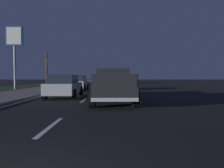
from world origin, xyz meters
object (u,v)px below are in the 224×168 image
sedan_white (77,83)px  bare_tree_far (47,68)px  pickup_truck (113,86)px  sedan_green (113,80)px  sedan_silver (64,86)px  gas_price_sign (14,42)px

sedan_white → bare_tree_far: (16.03, 8.10, 2.16)m
pickup_truck → sedan_green: size_ratio=1.24×
sedan_green → bare_tree_far: bare_tree_far is taller
bare_tree_far → sedan_white: bearing=-153.2°
pickup_truck → sedan_green: bearing=0.2°
sedan_silver → pickup_truck: bearing=-127.9°
sedan_silver → bare_tree_far: 24.69m
bare_tree_far → sedan_silver: bearing=-159.9°
sedan_silver → bare_tree_far: (23.09, 8.46, 2.16)m
sedan_silver → sedan_white: size_ratio=0.99×
pickup_truck → gas_price_sign: (11.86, 10.99, 4.37)m
pickup_truck → sedan_white: size_ratio=1.23×
sedan_silver → gas_price_sign: gas_price_sign is taller
gas_price_sign → sedan_silver: bearing=-140.4°
sedan_silver → sedan_white: same height
sedan_white → sedan_green: same height
pickup_truck → bare_tree_far: 28.32m
sedan_white → bare_tree_far: bearing=26.8°
sedan_silver → sedan_green: bearing=-6.3°
sedan_green → gas_price_sign: size_ratio=0.63×
gas_price_sign → bare_tree_far: size_ratio=1.23×
sedan_silver → bare_tree_far: bare_tree_far is taller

